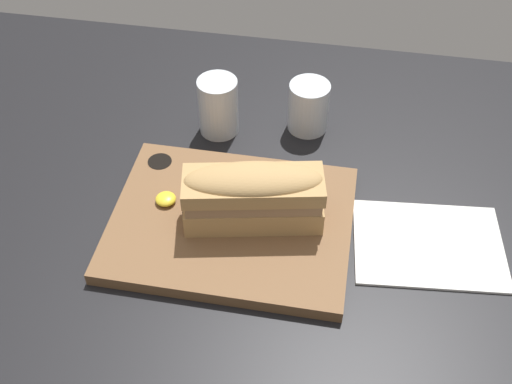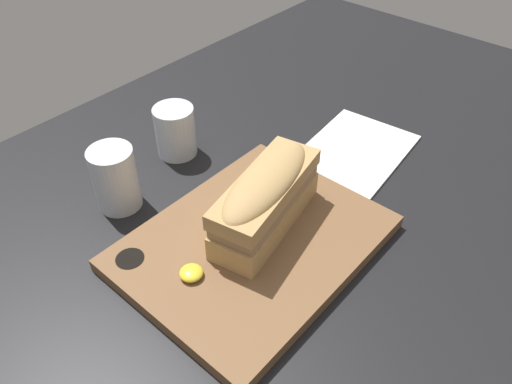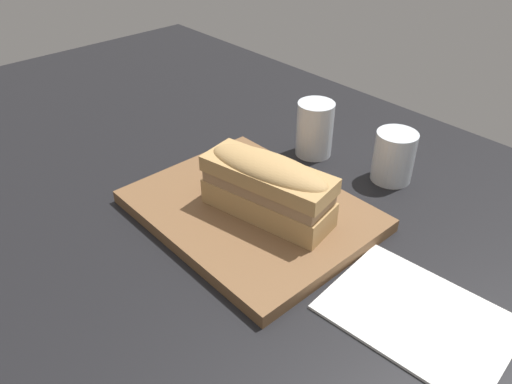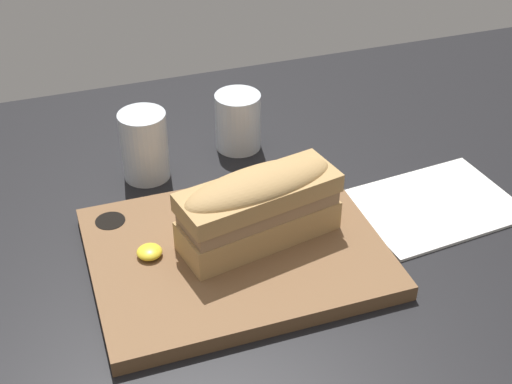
{
  "view_description": "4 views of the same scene",
  "coord_description": "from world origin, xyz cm",
  "px_view_note": "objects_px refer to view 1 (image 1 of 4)",
  "views": [
    {
      "loc": [
        15.82,
        -54.79,
        69.73
      ],
      "look_at": [
        5.48,
        3.37,
        8.59
      ],
      "focal_mm": 45.0,
      "sensor_mm": 36.0,
      "label": 1
    },
    {
      "loc": [
        -31.33,
        -27.46,
        51.22
      ],
      "look_at": [
        6.01,
        5.14,
        7.69
      ],
      "focal_mm": 35.0,
      "sensor_mm": 36.0,
      "label": 2
    },
    {
      "loc": [
        45.48,
        -35.96,
        46.02
      ],
      "look_at": [
        4.77,
        1.07,
        8.09
      ],
      "focal_mm": 35.0,
      "sensor_mm": 36.0,
      "label": 3
    },
    {
      "loc": [
        -15.79,
        -57.89,
        56.34
      ],
      "look_at": [
        5.81,
        5.55,
        8.45
      ],
      "focal_mm": 50.0,
      "sensor_mm": 36.0,
      "label": 4
    }
  ],
  "objects_px": {
    "napkin": "(428,245)",
    "serving_board": "(231,222)",
    "wine_glass": "(308,109)",
    "water_glass": "(218,109)",
    "sandwich": "(253,194)"
  },
  "relations": [
    {
      "from": "serving_board",
      "to": "water_glass",
      "type": "distance_m",
      "value": 0.21
    },
    {
      "from": "serving_board",
      "to": "water_glass",
      "type": "height_order",
      "value": "water_glass"
    },
    {
      "from": "sandwich",
      "to": "napkin",
      "type": "xyz_separation_m",
      "value": [
        0.24,
        0.01,
        -0.07
      ]
    },
    {
      "from": "serving_board",
      "to": "napkin",
      "type": "relative_size",
      "value": 1.54
    },
    {
      "from": "serving_board",
      "to": "wine_glass",
      "type": "relative_size",
      "value": 3.99
    },
    {
      "from": "serving_board",
      "to": "water_glass",
      "type": "xyz_separation_m",
      "value": [
        -0.06,
        0.2,
        0.03
      ]
    },
    {
      "from": "water_glass",
      "to": "napkin",
      "type": "bearing_deg",
      "value": -29.49
    },
    {
      "from": "serving_board",
      "to": "napkin",
      "type": "bearing_deg",
      "value": 3.0
    },
    {
      "from": "napkin",
      "to": "serving_board",
      "type": "bearing_deg",
      "value": -177.0
    },
    {
      "from": "napkin",
      "to": "water_glass",
      "type": "bearing_deg",
      "value": 150.51
    },
    {
      "from": "serving_board",
      "to": "sandwich",
      "type": "bearing_deg",
      "value": 7.8
    },
    {
      "from": "sandwich",
      "to": "water_glass",
      "type": "height_order",
      "value": "sandwich"
    },
    {
      "from": "wine_glass",
      "to": "napkin",
      "type": "height_order",
      "value": "wine_glass"
    },
    {
      "from": "water_glass",
      "to": "wine_glass",
      "type": "relative_size",
      "value": 1.15
    },
    {
      "from": "sandwich",
      "to": "wine_glass",
      "type": "bearing_deg",
      "value": 78.25
    }
  ]
}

